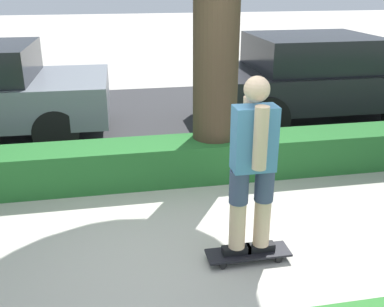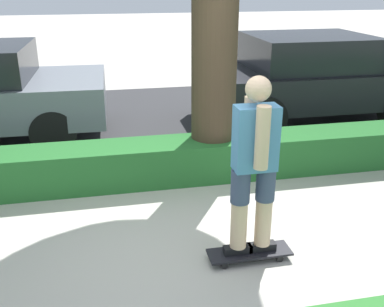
% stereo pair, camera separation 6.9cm
% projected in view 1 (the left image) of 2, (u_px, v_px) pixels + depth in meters
% --- Properties ---
extents(ground_plane, '(60.00, 60.00, 0.00)m').
position_uv_depth(ground_plane, '(180.00, 249.00, 4.28)').
color(ground_plane, '#ADA89E').
extents(street_asphalt, '(16.66, 5.00, 0.01)m').
position_uv_depth(street_asphalt, '(142.00, 120.00, 8.12)').
color(street_asphalt, '#2D2D30').
rests_on(street_asphalt, ground_plane).
extents(hedge_row, '(16.66, 0.60, 0.51)m').
position_uv_depth(hedge_row, '(159.00, 162.00, 5.65)').
color(hedge_row, '#236028').
rests_on(hedge_row, ground_plane).
extents(skateboard, '(0.77, 0.24, 0.08)m').
position_uv_depth(skateboard, '(248.00, 253.00, 4.10)').
color(skateboard, black).
rests_on(skateboard, ground_plane).
extents(skater_person, '(0.49, 0.42, 1.62)m').
position_uv_depth(skater_person, '(253.00, 165.00, 3.78)').
color(skater_person, black).
rests_on(skater_person, skateboard).
extents(parked_car_middle, '(3.88, 2.03, 1.51)m').
position_uv_depth(parked_car_middle, '(314.00, 77.00, 7.85)').
color(parked_car_middle, black).
rests_on(parked_car_middle, ground_plane).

